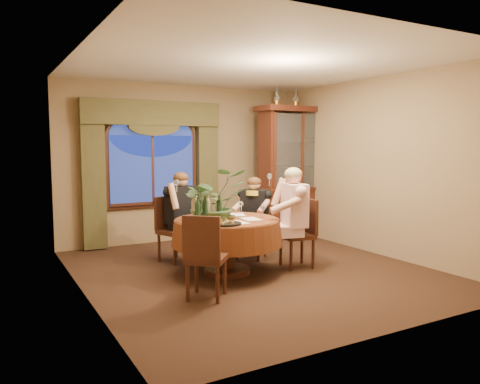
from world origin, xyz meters
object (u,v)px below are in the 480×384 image
person_pink (294,219)px  oil_lamp_left (277,97)px  wine_bottle_4 (219,208)px  chair_front_left (206,256)px  person_back (181,216)px  wine_bottle_0 (208,207)px  chair_back (175,230)px  wine_bottle_2 (194,207)px  person_scarf (255,217)px  centerpiece_plant (213,176)px  stoneware_vase (214,208)px  wine_bottle_3 (198,210)px  chair_right (297,234)px  olive_bowl (230,217)px  wine_bottle_5 (199,207)px  wine_bottle_1 (205,209)px  dining_table (227,246)px  chair_back_right (251,227)px  oil_lamp_center (296,98)px  china_cabinet (295,172)px  oil_lamp_right (314,99)px

person_pink → oil_lamp_left: bearing=-11.7°
wine_bottle_4 → oil_lamp_left: bearing=40.8°
chair_front_left → person_back: size_ratio=0.72×
oil_lamp_left → wine_bottle_0: (-2.18, -1.65, -1.70)m
chair_back → chair_front_left: 1.76m
oil_lamp_left → chair_back: 3.22m
wine_bottle_2 → person_back: bearing=80.1°
person_scarf → centerpiece_plant: 1.27m
stoneware_vase → wine_bottle_3: bearing=-144.1°
person_back → stoneware_vase: bearing=85.3°
oil_lamp_left → chair_right: bearing=-115.3°
centerpiece_plant → person_scarf: bearing=27.4°
olive_bowl → wine_bottle_5: size_ratio=0.44×
wine_bottle_2 → oil_lamp_left: bearing=34.0°
chair_right → wine_bottle_5: wine_bottle_5 is taller
wine_bottle_1 → wine_bottle_3: bearing=-159.7°
dining_table → chair_back_right: 0.95m
oil_lamp_center → person_scarf: size_ratio=0.27×
oil_lamp_left → oil_lamp_center: 0.43m
chair_back_right → person_pink: 0.90m
chair_right → person_pink: (-0.10, -0.08, 0.24)m
stoneware_vase → wine_bottle_2: (-0.30, -0.01, 0.03)m
dining_table → wine_bottle_3: (-0.47, -0.11, 0.54)m
china_cabinet → wine_bottle_4: china_cabinet is taller
person_back → centerpiece_plant: bearing=84.2°
oil_lamp_center → chair_right: bearing=-124.9°
chair_right → chair_back: same height
centerpiece_plant → wine_bottle_0: centerpiece_plant is taller
chair_back → wine_bottle_5: 0.89m
oil_lamp_right → stoneware_vase: bearing=-151.5°
person_scarf → wine_bottle_0: bearing=80.1°
oil_lamp_center → centerpiece_plant: (-2.48, -1.57, -1.29)m
china_cabinet → chair_back_right: size_ratio=2.54×
person_scarf → wine_bottle_0: (-1.06, -0.57, 0.29)m
chair_front_left → person_pink: 1.70m
person_scarf → dining_table: bearing=90.0°
chair_front_left → wine_bottle_4: (0.52, 0.71, 0.44)m
chair_back → wine_bottle_4: (0.22, -1.02, 0.44)m
wine_bottle_0 → wine_bottle_5: same height
china_cabinet → chair_back_right: (-1.62, -1.12, -0.74)m
oil_lamp_center → stoneware_vase: size_ratio=1.25×
stoneware_vase → wine_bottle_0: size_ratio=0.83×
stoneware_vase → oil_lamp_center: bearing=32.5°
china_cabinet → chair_back_right: 2.10m
oil_lamp_right → olive_bowl: size_ratio=2.36×
china_cabinet → oil_lamp_center: size_ratio=7.18×
centerpiece_plant → olive_bowl: bearing=-50.6°
stoneware_vase → wine_bottle_4: (-0.03, -0.22, 0.03)m
chair_front_left → wine_bottle_5: 1.11m
person_back → person_scarf: 1.14m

